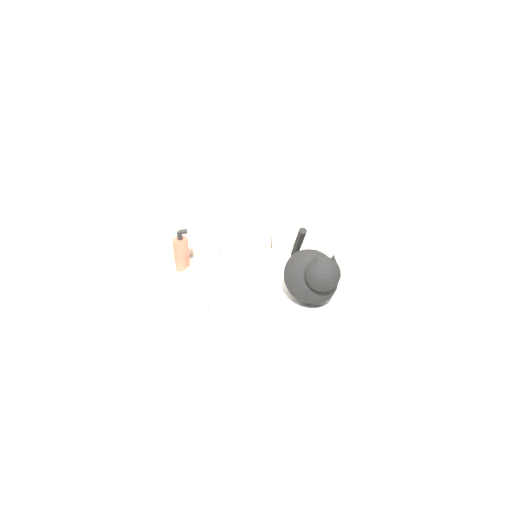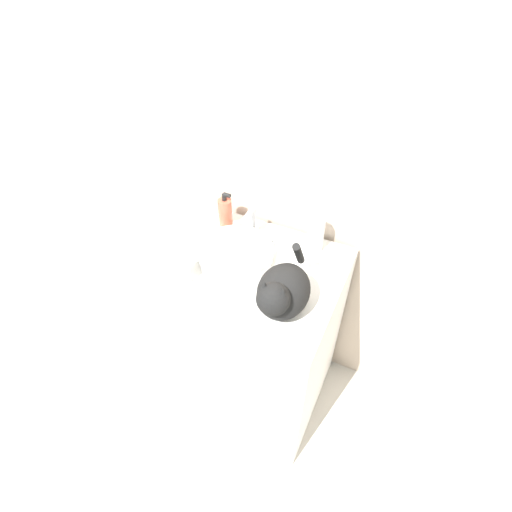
# 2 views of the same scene
# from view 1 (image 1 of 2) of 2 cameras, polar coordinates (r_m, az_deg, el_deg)

# --- Properties ---
(wall_back) EXTENTS (6.00, 0.05, 2.50)m
(wall_back) POSITION_cam_1_polar(r_m,az_deg,el_deg) (1.63, -2.81, 12.80)
(wall_back) COLOR #C6B29E
(wall_back) RESTS_ON ground_plane
(vanity_cabinet) EXTENTS (0.64, 0.61, 0.89)m
(vanity_cabinet) POSITION_cam_1_polar(r_m,az_deg,el_deg) (1.73, 0.25, -17.03)
(vanity_cabinet) COLOR white
(vanity_cabinet) RESTS_ON ground_plane
(sink_basin) EXTENTS (0.30, 0.30, 0.05)m
(sink_basin) POSITION_cam_1_polar(r_m,az_deg,el_deg) (1.46, -4.49, -3.49)
(sink_basin) COLOR white
(sink_basin) RESTS_ON vanity_cabinet
(faucet) EXTENTS (0.19, 0.09, 0.14)m
(faucet) POSITION_cam_1_polar(r_m,az_deg,el_deg) (1.58, -5.58, 0.44)
(faucet) COLOR silver
(faucet) RESTS_ON vanity_cabinet
(cat) EXTENTS (0.18, 0.33, 0.23)m
(cat) POSITION_cam_1_polar(r_m,az_deg,el_deg) (1.35, 8.06, -2.75)
(cat) COLOR black
(cat) RESTS_ON vanity_cabinet
(soap_bottle) EXTENTS (0.06, 0.06, 0.17)m
(soap_bottle) POSITION_cam_1_polar(r_m,az_deg,el_deg) (1.58, -10.60, 0.39)
(soap_bottle) COLOR #EF6047
(soap_bottle) RESTS_ON vanity_cabinet
(spray_bottle) EXTENTS (0.07, 0.07, 0.20)m
(spray_bottle) POSITION_cam_1_polar(r_m,az_deg,el_deg) (1.64, 3.50, 2.99)
(spray_bottle) COLOR silver
(spray_bottle) RESTS_ON vanity_cabinet
(cup) EXTENTS (0.07, 0.07, 0.11)m
(cup) POSITION_cam_1_polar(r_m,az_deg,el_deg) (1.27, -8.65, -7.30)
(cup) COLOR white
(cup) RESTS_ON vanity_cabinet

